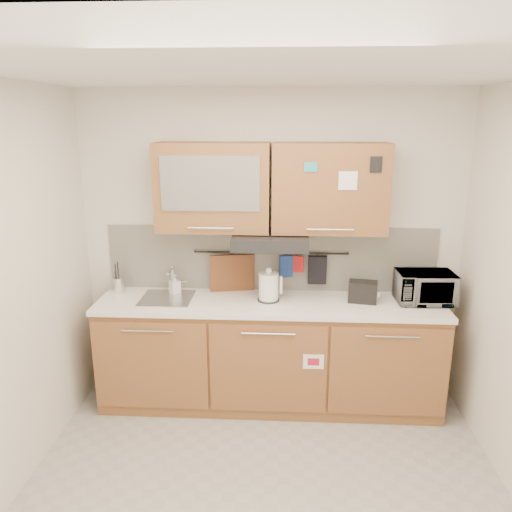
# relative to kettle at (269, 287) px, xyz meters

# --- Properties ---
(floor) EXTENTS (3.20, 3.20, 0.00)m
(floor) POSITION_rel_kettle_xyz_m (0.01, -1.21, -1.03)
(floor) COLOR #9E9993
(floor) RESTS_ON ground
(ceiling) EXTENTS (3.20, 3.20, 0.00)m
(ceiling) POSITION_rel_kettle_xyz_m (0.01, -1.21, 1.57)
(ceiling) COLOR white
(ceiling) RESTS_ON wall_back
(wall_back) EXTENTS (3.20, 0.00, 3.20)m
(wall_back) POSITION_rel_kettle_xyz_m (0.01, 0.29, 0.27)
(wall_back) COLOR silver
(wall_back) RESTS_ON ground
(base_cabinet) EXTENTS (2.80, 0.64, 0.88)m
(base_cabinet) POSITION_rel_kettle_xyz_m (0.01, -0.02, -0.63)
(base_cabinet) COLOR #945B34
(base_cabinet) RESTS_ON floor
(countertop) EXTENTS (2.82, 0.62, 0.04)m
(countertop) POSITION_rel_kettle_xyz_m (0.01, -0.02, -0.13)
(countertop) COLOR white
(countertop) RESTS_ON base_cabinet
(backsplash) EXTENTS (2.80, 0.02, 0.56)m
(backsplash) POSITION_rel_kettle_xyz_m (0.01, 0.28, 0.17)
(backsplash) COLOR silver
(backsplash) RESTS_ON countertop
(upper_cabinets) EXTENTS (1.82, 0.37, 0.70)m
(upper_cabinets) POSITION_rel_kettle_xyz_m (0.00, 0.11, 0.80)
(upper_cabinets) COLOR #945B34
(upper_cabinets) RESTS_ON wall_back
(range_hood) EXTENTS (0.60, 0.46, 0.10)m
(range_hood) POSITION_rel_kettle_xyz_m (0.01, 0.04, 0.39)
(range_hood) COLOR black
(range_hood) RESTS_ON upper_cabinets
(sink) EXTENTS (0.42, 0.40, 0.26)m
(sink) POSITION_rel_kettle_xyz_m (-0.84, -0.00, -0.11)
(sink) COLOR silver
(sink) RESTS_ON countertop
(utensil_rail) EXTENTS (1.30, 0.02, 0.02)m
(utensil_rail) POSITION_rel_kettle_xyz_m (0.01, 0.24, 0.23)
(utensil_rail) COLOR black
(utensil_rail) RESTS_ON backsplash
(utensil_crock) EXTENTS (0.13, 0.13, 0.27)m
(utensil_crock) POSITION_rel_kettle_xyz_m (-1.29, 0.13, -0.04)
(utensil_crock) COLOR silver
(utensil_crock) RESTS_ON countertop
(kettle) EXTENTS (0.21, 0.20, 0.28)m
(kettle) POSITION_rel_kettle_xyz_m (0.00, 0.00, 0.00)
(kettle) COLOR white
(kettle) RESTS_ON countertop
(toaster) EXTENTS (0.25, 0.17, 0.17)m
(toaster) POSITION_rel_kettle_xyz_m (0.76, 0.01, -0.02)
(toaster) COLOR black
(toaster) RESTS_ON countertop
(microwave) EXTENTS (0.46, 0.32, 0.25)m
(microwave) POSITION_rel_kettle_xyz_m (1.26, 0.03, 0.01)
(microwave) COLOR #999999
(microwave) RESTS_ON countertop
(soap_bottle) EXTENTS (0.11, 0.11, 0.17)m
(soap_bottle) POSITION_rel_kettle_xyz_m (-0.80, 0.12, -0.03)
(soap_bottle) COLOR #999999
(soap_bottle) RESTS_ON countertop
(cutting_board) EXTENTS (0.38, 0.10, 0.47)m
(cutting_board) POSITION_rel_kettle_xyz_m (-0.32, 0.22, -0.03)
(cutting_board) COLOR brown
(cutting_board) RESTS_ON utensil_rail
(oven_mitt) EXTENTS (0.12, 0.06, 0.19)m
(oven_mitt) POSITION_rel_kettle_xyz_m (0.14, 0.22, 0.11)
(oven_mitt) COLOR navy
(oven_mitt) RESTS_ON utensil_rail
(dark_pouch) EXTENTS (0.16, 0.05, 0.24)m
(dark_pouch) POSITION_rel_kettle_xyz_m (0.40, 0.22, 0.09)
(dark_pouch) COLOR black
(dark_pouch) RESTS_ON utensil_rail
(pot_holder) EXTENTS (0.11, 0.06, 0.14)m
(pot_holder) POSITION_rel_kettle_xyz_m (0.23, 0.22, 0.14)
(pot_holder) COLOR red
(pot_holder) RESTS_ON utensil_rail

